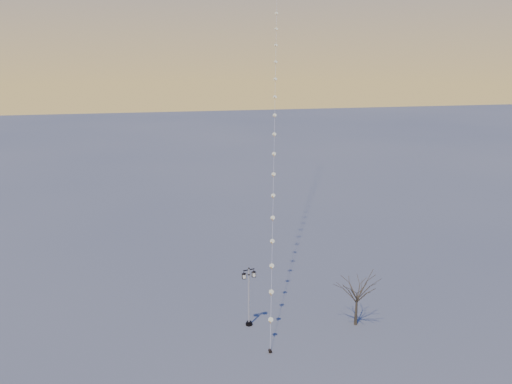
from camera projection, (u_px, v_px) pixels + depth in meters
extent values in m
plane|color=#5A5C5B|center=(263.00, 342.00, 34.80)|extent=(300.00, 300.00, 0.00)
cylinder|color=black|center=(249.00, 324.00, 37.03)|extent=(0.51, 0.51, 0.14)
cylinder|color=black|center=(249.00, 322.00, 36.99)|extent=(0.36, 0.36, 0.13)
cylinder|color=beige|center=(249.00, 295.00, 36.42)|extent=(0.12, 0.12, 4.26)
cylinder|color=black|center=(249.00, 274.00, 35.99)|extent=(0.18, 0.18, 0.05)
cube|color=black|center=(249.00, 270.00, 35.90)|extent=(0.85, 0.23, 0.05)
sphere|color=black|center=(249.00, 268.00, 35.87)|extent=(0.13, 0.13, 0.13)
pyramid|color=black|center=(244.00, 272.00, 35.78)|extent=(0.40, 0.40, 0.13)
cube|color=beige|center=(244.00, 276.00, 35.86)|extent=(0.24, 0.24, 0.31)
cube|color=black|center=(244.00, 278.00, 35.90)|extent=(0.27, 0.27, 0.04)
pyramid|color=black|center=(254.00, 271.00, 36.08)|extent=(0.40, 0.40, 0.13)
cube|color=beige|center=(254.00, 274.00, 36.15)|extent=(0.24, 0.24, 0.31)
cube|color=black|center=(254.00, 276.00, 36.20)|extent=(0.27, 0.27, 0.04)
cone|color=#423825|center=(356.00, 312.00, 36.83)|extent=(0.25, 0.25, 2.09)
cylinder|color=black|center=(270.00, 351.00, 33.59)|extent=(0.23, 0.23, 0.23)
cylinder|color=black|center=(270.00, 351.00, 33.58)|extent=(0.03, 0.03, 0.28)
cone|color=#FCA32E|center=(276.00, 42.00, 49.24)|extent=(0.09, 0.09, 0.32)
cylinder|color=white|center=(270.00, 343.00, 33.44)|extent=(0.02, 0.02, 0.91)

